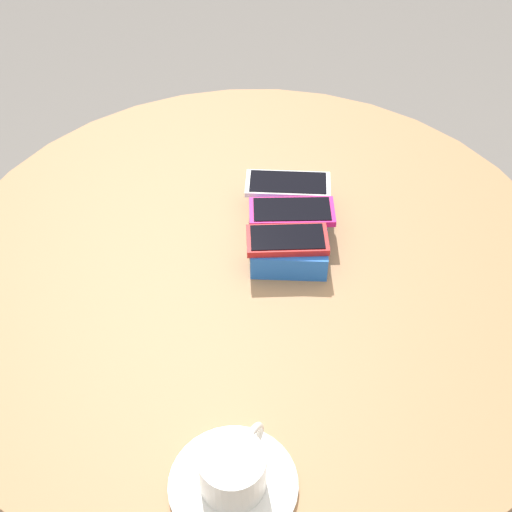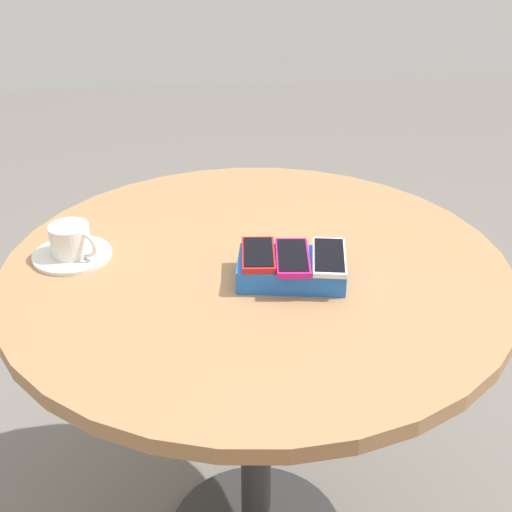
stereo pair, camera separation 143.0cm
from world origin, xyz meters
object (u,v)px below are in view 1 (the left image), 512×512
at_px(phone_red, 287,240).
at_px(coffee_cup, 234,469).
at_px(phone_box, 289,225).
at_px(round_table, 256,317).
at_px(phone_white, 288,184).
at_px(phone_magenta, 292,212).
at_px(saucer, 233,485).

distance_m(phone_red, coffee_cup, 0.37).
height_order(phone_box, coffee_cup, coffee_cup).
bearing_deg(phone_red, round_table, -91.46).
relative_size(phone_white, phone_magenta, 1.05).
xyz_separation_m(phone_magenta, saucer, (0.42, -0.13, -0.05)).
bearing_deg(round_table, phone_magenta, 134.22).
xyz_separation_m(saucer, coffee_cup, (-0.00, 0.00, 0.04)).
height_order(phone_magenta, saucer, phone_magenta).
xyz_separation_m(round_table, saucer, (0.36, -0.07, 0.13)).
relative_size(phone_white, phone_red, 1.15).
distance_m(phone_magenta, coffee_cup, 0.44).
distance_m(round_table, phone_box, 0.17).
bearing_deg(round_table, coffee_cup, -10.32).
distance_m(phone_box, phone_white, 0.07).
xyz_separation_m(phone_white, saucer, (0.49, -0.13, -0.04)).
relative_size(round_table, phone_red, 7.80).
bearing_deg(phone_red, phone_white, 171.60).
height_order(phone_white, phone_red, phone_red).
bearing_deg(phone_magenta, round_table, -45.78).
height_order(phone_white, phone_magenta, phone_magenta).
bearing_deg(coffee_cup, phone_red, 162.47).
bearing_deg(phone_red, phone_box, 168.32).
xyz_separation_m(round_table, phone_box, (-0.06, 0.06, 0.15)).
height_order(phone_box, phone_red, phone_red).
relative_size(round_table, coffee_cup, 10.16).
xyz_separation_m(phone_red, saucer, (0.36, -0.11, -0.05)).
distance_m(phone_box, phone_magenta, 0.03).
xyz_separation_m(phone_white, phone_red, (0.13, -0.02, 0.00)).
bearing_deg(phone_box, saucer, -16.80).
bearing_deg(phone_white, phone_box, -5.44).
distance_m(round_table, coffee_cup, 0.40).
distance_m(round_table, phone_magenta, 0.20).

